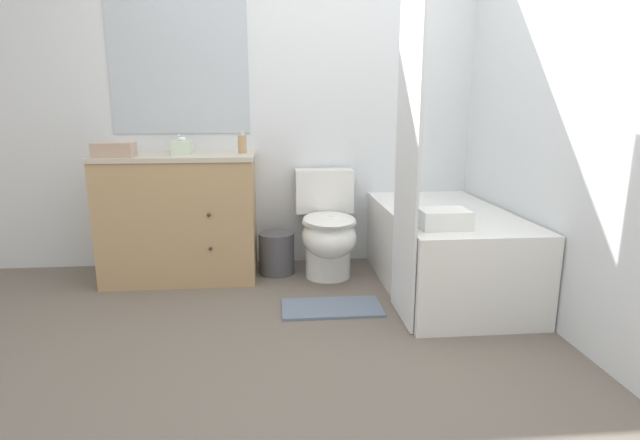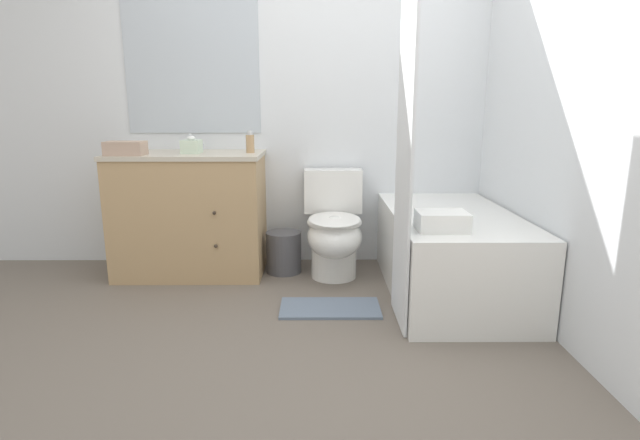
{
  "view_description": "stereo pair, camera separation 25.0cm",
  "coord_description": "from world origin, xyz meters",
  "px_view_note": "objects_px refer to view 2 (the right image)",
  "views": [
    {
      "loc": [
        -0.16,
        -2.14,
        1.17
      ],
      "look_at": [
        0.11,
        0.7,
        0.51
      ],
      "focal_mm": 28.0,
      "sensor_mm": 36.0,
      "label": 1
    },
    {
      "loc": [
        0.09,
        -2.15,
        1.17
      ],
      "look_at": [
        0.11,
        0.7,
        0.51
      ],
      "focal_mm": 28.0,
      "sensor_mm": 36.0,
      "label": 2
    }
  ],
  "objects_px": {
    "bathtub": "(450,253)",
    "soap_dispenser": "(250,143)",
    "hand_towel_folded": "(126,148)",
    "tissue_box": "(192,146)",
    "toilet": "(334,230)",
    "bath_mat": "(330,308)",
    "bath_towel_folded": "(442,221)",
    "sink_faucet": "(194,145)",
    "wastebasket": "(284,252)",
    "vanity_cabinet": "(191,213)"
  },
  "relations": [
    {
      "from": "bathtub",
      "to": "bath_towel_folded",
      "type": "relative_size",
      "value": 5.27
    },
    {
      "from": "bath_mat",
      "to": "bath_towel_folded",
      "type": "bearing_deg",
      "value": -16.08
    },
    {
      "from": "vanity_cabinet",
      "to": "bath_towel_folded",
      "type": "bearing_deg",
      "value": -28.97
    },
    {
      "from": "bathtub",
      "to": "soap_dispenser",
      "type": "relative_size",
      "value": 9.24
    },
    {
      "from": "bathtub",
      "to": "bath_mat",
      "type": "distance_m",
      "value": 0.85
    },
    {
      "from": "toilet",
      "to": "hand_towel_folded",
      "type": "xyz_separation_m",
      "value": [
        -1.35,
        -0.09,
        0.57
      ]
    },
    {
      "from": "toilet",
      "to": "bath_mat",
      "type": "distance_m",
      "value": 0.69
    },
    {
      "from": "vanity_cabinet",
      "to": "soap_dispenser",
      "type": "height_order",
      "value": "soap_dispenser"
    },
    {
      "from": "toilet",
      "to": "tissue_box",
      "type": "height_order",
      "value": "tissue_box"
    },
    {
      "from": "wastebasket",
      "to": "sink_faucet",
      "type": "bearing_deg",
      "value": 163.28
    },
    {
      "from": "hand_towel_folded",
      "to": "bath_mat",
      "type": "bearing_deg",
      "value": -21.22
    },
    {
      "from": "soap_dispenser",
      "to": "hand_towel_folded",
      "type": "relative_size",
      "value": 0.62
    },
    {
      "from": "wastebasket",
      "to": "tissue_box",
      "type": "height_order",
      "value": "tissue_box"
    },
    {
      "from": "wastebasket",
      "to": "hand_towel_folded",
      "type": "height_order",
      "value": "hand_towel_folded"
    },
    {
      "from": "bath_mat",
      "to": "tissue_box",
      "type": "bearing_deg",
      "value": 144.72
    },
    {
      "from": "sink_faucet",
      "to": "hand_towel_folded",
      "type": "bearing_deg",
      "value": -133.53
    },
    {
      "from": "wastebasket",
      "to": "bath_mat",
      "type": "bearing_deg",
      "value": -65.28
    },
    {
      "from": "sink_faucet",
      "to": "tissue_box",
      "type": "bearing_deg",
      "value": -79.57
    },
    {
      "from": "bathtub",
      "to": "tissue_box",
      "type": "height_order",
      "value": "tissue_box"
    },
    {
      "from": "sink_faucet",
      "to": "tissue_box",
      "type": "height_order",
      "value": "sink_faucet"
    },
    {
      "from": "hand_towel_folded",
      "to": "bath_towel_folded",
      "type": "relative_size",
      "value": 0.92
    },
    {
      "from": "sink_faucet",
      "to": "bath_towel_folded",
      "type": "distance_m",
      "value": 1.9
    },
    {
      "from": "toilet",
      "to": "bath_mat",
      "type": "xyz_separation_m",
      "value": [
        -0.04,
        -0.6,
        -0.32
      ]
    },
    {
      "from": "toilet",
      "to": "wastebasket",
      "type": "relative_size",
      "value": 2.45
    },
    {
      "from": "sink_faucet",
      "to": "wastebasket",
      "type": "height_order",
      "value": "sink_faucet"
    },
    {
      "from": "bathtub",
      "to": "bath_towel_folded",
      "type": "bearing_deg",
      "value": -111.58
    },
    {
      "from": "tissue_box",
      "to": "soap_dispenser",
      "type": "xyz_separation_m",
      "value": [
        0.39,
        0.03,
        0.02
      ]
    },
    {
      "from": "hand_towel_folded",
      "to": "soap_dispenser",
      "type": "bearing_deg",
      "value": 12.44
    },
    {
      "from": "bathtub",
      "to": "wastebasket",
      "type": "bearing_deg",
      "value": 159.15
    },
    {
      "from": "wastebasket",
      "to": "tissue_box",
      "type": "relative_size",
      "value": 2.13
    },
    {
      "from": "bath_towel_folded",
      "to": "toilet",
      "type": "bearing_deg",
      "value": 125.22
    },
    {
      "from": "sink_faucet",
      "to": "soap_dispenser",
      "type": "relative_size",
      "value": 0.95
    },
    {
      "from": "tissue_box",
      "to": "bath_mat",
      "type": "xyz_separation_m",
      "value": [
        0.92,
        -0.65,
        -0.89
      ]
    },
    {
      "from": "sink_faucet",
      "to": "bath_towel_folded",
      "type": "bearing_deg",
      "value": -34.05
    },
    {
      "from": "wastebasket",
      "to": "soap_dispenser",
      "type": "height_order",
      "value": "soap_dispenser"
    },
    {
      "from": "soap_dispenser",
      "to": "bathtub",
      "type": "bearing_deg",
      "value": -17.58
    },
    {
      "from": "bathtub",
      "to": "bath_towel_folded",
      "type": "height_order",
      "value": "bath_towel_folded"
    },
    {
      "from": "bath_towel_folded",
      "to": "hand_towel_folded",
      "type": "bearing_deg",
      "value": 160.33
    },
    {
      "from": "bathtub",
      "to": "hand_towel_folded",
      "type": "distance_m",
      "value": 2.18
    },
    {
      "from": "sink_faucet",
      "to": "soap_dispenser",
      "type": "xyz_separation_m",
      "value": [
        0.43,
        -0.2,
        0.03
      ]
    },
    {
      "from": "tissue_box",
      "to": "vanity_cabinet",
      "type": "bearing_deg",
      "value": 138.44
    },
    {
      "from": "sink_faucet",
      "to": "hand_towel_folded",
      "type": "distance_m",
      "value": 0.51
    },
    {
      "from": "toilet",
      "to": "soap_dispenser",
      "type": "bearing_deg",
      "value": 172.19
    },
    {
      "from": "vanity_cabinet",
      "to": "toilet",
      "type": "bearing_deg",
      "value": -4.82
    },
    {
      "from": "bath_towel_folded",
      "to": "bath_mat",
      "type": "relative_size",
      "value": 0.45
    },
    {
      "from": "bathtub",
      "to": "hand_towel_folded",
      "type": "bearing_deg",
      "value": 173.5
    },
    {
      "from": "tissue_box",
      "to": "soap_dispenser",
      "type": "bearing_deg",
      "value": 4.46
    },
    {
      "from": "wastebasket",
      "to": "bath_mat",
      "type": "relative_size",
      "value": 0.5
    },
    {
      "from": "bathtub",
      "to": "sink_faucet",
      "type": "bearing_deg",
      "value": 160.68
    },
    {
      "from": "bathtub",
      "to": "soap_dispenser",
      "type": "height_order",
      "value": "soap_dispenser"
    }
  ]
}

